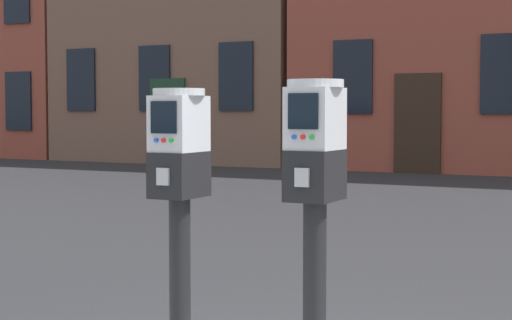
% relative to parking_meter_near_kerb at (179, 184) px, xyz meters
% --- Properties ---
extents(parking_meter_near_kerb, '(0.22, 0.25, 1.27)m').
position_rel_parking_meter_near_kerb_xyz_m(parking_meter_near_kerb, '(0.00, 0.00, 0.00)').
color(parking_meter_near_kerb, black).
rests_on(parking_meter_near_kerb, sidewalk_slab).
extents(parking_meter_twin_adjacent, '(0.22, 0.25, 1.30)m').
position_rel_parking_meter_near_kerb_xyz_m(parking_meter_twin_adjacent, '(0.62, 0.00, 0.02)').
color(parking_meter_twin_adjacent, black).
rests_on(parking_meter_twin_adjacent, sidewalk_slab).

